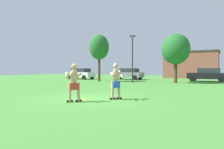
{
  "coord_description": "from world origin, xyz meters",
  "views": [
    {
      "loc": [
        5.84,
        -8.27,
        1.45
      ],
      "look_at": [
        0.62,
        1.12,
        1.17
      ],
      "focal_mm": 32.77,
      "sensor_mm": 36.0,
      "label": 1
    }
  ],
  "objects_px": {
    "tree_behind_players": "(99,47)",
    "car_gray_far_end": "(128,74)",
    "car_black_near_post": "(207,75)",
    "player_with_cap": "(74,81)",
    "lamp_post": "(132,53)",
    "tree_right_field": "(176,49)",
    "car_white_mid_lot": "(80,73)",
    "frisbee": "(85,99)",
    "player_in_blue": "(116,80)"
  },
  "relations": [
    {
      "from": "tree_behind_players",
      "to": "car_gray_far_end",
      "type": "bearing_deg",
      "value": 79.01
    },
    {
      "from": "car_black_near_post",
      "to": "car_gray_far_end",
      "type": "bearing_deg",
      "value": 179.85
    },
    {
      "from": "player_with_cap",
      "to": "tree_behind_players",
      "type": "height_order",
      "value": "tree_behind_players"
    },
    {
      "from": "lamp_post",
      "to": "tree_right_field",
      "type": "relative_size",
      "value": 0.99
    },
    {
      "from": "car_black_near_post",
      "to": "tree_behind_players",
      "type": "bearing_deg",
      "value": -152.88
    },
    {
      "from": "car_black_near_post",
      "to": "lamp_post",
      "type": "height_order",
      "value": "lamp_post"
    },
    {
      "from": "car_black_near_post",
      "to": "tree_right_field",
      "type": "bearing_deg",
      "value": -122.12
    },
    {
      "from": "car_gray_far_end",
      "to": "tree_right_field",
      "type": "xyz_separation_m",
      "value": [
        7.49,
        -4.41,
        2.73
      ]
    },
    {
      "from": "car_white_mid_lot",
      "to": "lamp_post",
      "type": "distance_m",
      "value": 10.66
    },
    {
      "from": "car_black_near_post",
      "to": "car_white_mid_lot",
      "type": "relative_size",
      "value": 0.99
    },
    {
      "from": "car_gray_far_end",
      "to": "tree_right_field",
      "type": "bearing_deg",
      "value": -30.5
    },
    {
      "from": "player_with_cap",
      "to": "car_gray_far_end",
      "type": "height_order",
      "value": "player_with_cap"
    },
    {
      "from": "frisbee",
      "to": "lamp_post",
      "type": "height_order",
      "value": "lamp_post"
    },
    {
      "from": "player_with_cap",
      "to": "frisbee",
      "type": "height_order",
      "value": "player_with_cap"
    },
    {
      "from": "tree_right_field",
      "to": "car_black_near_post",
      "type": "bearing_deg",
      "value": 57.88
    },
    {
      "from": "player_in_blue",
      "to": "tree_behind_players",
      "type": "distance_m",
      "value": 15.09
    },
    {
      "from": "tree_behind_players",
      "to": "player_with_cap",
      "type": "bearing_deg",
      "value": -61.46
    },
    {
      "from": "car_black_near_post",
      "to": "car_gray_far_end",
      "type": "distance_m",
      "value": 10.24
    },
    {
      "from": "player_in_blue",
      "to": "car_gray_far_end",
      "type": "distance_m",
      "value": 19.34
    },
    {
      "from": "player_with_cap",
      "to": "player_in_blue",
      "type": "distance_m",
      "value": 2.02
    },
    {
      "from": "car_black_near_post",
      "to": "car_gray_far_end",
      "type": "relative_size",
      "value": 1.0
    },
    {
      "from": "car_black_near_post",
      "to": "tree_right_field",
      "type": "distance_m",
      "value": 5.85
    },
    {
      "from": "lamp_post",
      "to": "player_with_cap",
      "type": "bearing_deg",
      "value": -77.38
    },
    {
      "from": "player_in_blue",
      "to": "frisbee",
      "type": "relative_size",
      "value": 6.2
    },
    {
      "from": "lamp_post",
      "to": "car_white_mid_lot",
      "type": "bearing_deg",
      "value": 160.55
    },
    {
      "from": "lamp_post",
      "to": "tree_behind_players",
      "type": "xyz_separation_m",
      "value": [
        -4.36,
        0.08,
        0.87
      ]
    },
    {
      "from": "frisbee",
      "to": "car_black_near_post",
      "type": "height_order",
      "value": "car_black_near_post"
    },
    {
      "from": "tree_right_field",
      "to": "tree_behind_players",
      "type": "height_order",
      "value": "tree_behind_players"
    },
    {
      "from": "player_with_cap",
      "to": "frisbee",
      "type": "xyz_separation_m",
      "value": [
        -0.02,
        0.8,
        -0.92
      ]
    },
    {
      "from": "tree_behind_players",
      "to": "car_black_near_post",
      "type": "bearing_deg",
      "value": 27.12
    },
    {
      "from": "lamp_post",
      "to": "tree_right_field",
      "type": "height_order",
      "value": "tree_right_field"
    },
    {
      "from": "frisbee",
      "to": "lamp_post",
      "type": "bearing_deg",
      "value": 103.3
    },
    {
      "from": "car_white_mid_lot",
      "to": "lamp_post",
      "type": "xyz_separation_m",
      "value": [
        9.8,
        -3.46,
        2.38
      ]
    },
    {
      "from": "player_in_blue",
      "to": "frisbee",
      "type": "bearing_deg",
      "value": -148.22
    },
    {
      "from": "frisbee",
      "to": "car_gray_far_end",
      "type": "bearing_deg",
      "value": 108.48
    },
    {
      "from": "player_in_blue",
      "to": "tree_right_field",
      "type": "distance_m",
      "value": 13.68
    },
    {
      "from": "player_with_cap",
      "to": "frisbee",
      "type": "relative_size",
      "value": 6.08
    },
    {
      "from": "car_white_mid_lot",
      "to": "lamp_post",
      "type": "bearing_deg",
      "value": -19.45
    },
    {
      "from": "car_white_mid_lot",
      "to": "lamp_post",
      "type": "relative_size",
      "value": 0.86
    },
    {
      "from": "car_gray_far_end",
      "to": "lamp_post",
      "type": "distance_m",
      "value": 7.16
    },
    {
      "from": "car_gray_far_end",
      "to": "player_with_cap",
      "type": "bearing_deg",
      "value": -72.18
    },
    {
      "from": "frisbee",
      "to": "tree_right_field",
      "type": "distance_m",
      "value": 14.69
    },
    {
      "from": "tree_right_field",
      "to": "player_with_cap",
      "type": "bearing_deg",
      "value": -94.76
    },
    {
      "from": "car_black_near_post",
      "to": "lamp_post",
      "type": "relative_size",
      "value": 0.84
    },
    {
      "from": "lamp_post",
      "to": "tree_behind_players",
      "type": "relative_size",
      "value": 0.92
    },
    {
      "from": "tree_behind_players",
      "to": "car_white_mid_lot",
      "type": "bearing_deg",
      "value": 148.17
    },
    {
      "from": "frisbee",
      "to": "car_gray_far_end",
      "type": "distance_m",
      "value": 19.64
    },
    {
      "from": "player_in_blue",
      "to": "tree_behind_players",
      "type": "relative_size",
      "value": 0.31
    },
    {
      "from": "car_black_near_post",
      "to": "car_white_mid_lot",
      "type": "bearing_deg",
      "value": -171.7
    },
    {
      "from": "player_in_blue",
      "to": "player_with_cap",
      "type": "bearing_deg",
      "value": -128.15
    }
  ]
}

